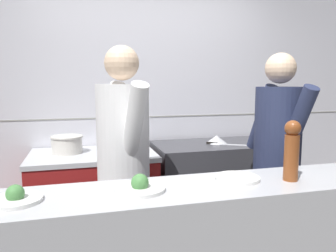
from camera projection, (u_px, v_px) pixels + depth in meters
The scene contains 13 objects.
wall_back_tiled at pixel (145, 102), 3.41m from camera, with size 8.00×0.06×2.60m.
oven_range at pixel (94, 200), 2.99m from camera, with size 1.10×0.71×0.88m.
prep_counter at pixel (219, 187), 3.31m from camera, with size 1.29×0.65×0.91m.
stock_pot at pixel (67, 144), 2.93m from camera, with size 0.28×0.28×0.15m.
sauce_pot at pixel (122, 142), 2.96m from camera, with size 0.28×0.28×0.17m.
mixing_bowl_steel at pixel (217, 139), 3.25m from camera, with size 0.20×0.20×0.08m.
chefs_knife at pixel (224, 144), 3.17m from camera, with size 0.37×0.23×0.02m.
plated_dish_main at pixel (15, 198), 1.46m from camera, with size 0.23×0.23×0.08m.
plated_dish_appetiser at pixel (140, 186), 1.62m from camera, with size 0.25×0.25×0.09m.
plated_dish_dessert at pixel (237, 178), 1.80m from camera, with size 0.25×0.25×0.02m.
pepper_mill at pixel (292, 149), 1.77m from camera, with size 0.09×0.09×0.33m.
chef_head_cook at pixel (124, 161), 2.24m from camera, with size 0.42×0.77×1.75m.
chef_sous at pixel (277, 154), 2.51m from camera, with size 0.37×0.75×1.72m.
Camera 1 is at (-0.66, -1.86, 1.50)m, focal length 35.00 mm.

